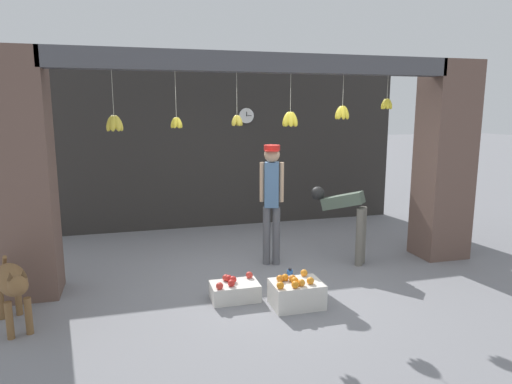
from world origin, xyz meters
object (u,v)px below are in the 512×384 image
shopkeeper (272,194)px  wall_clock (246,116)px  fruit_crate_oranges (296,293)px  water_bottle (290,279)px  dog (12,283)px  worker_stooping (346,214)px  fruit_crate_apples (235,290)px

shopkeeper → wall_clock: wall_clock is taller
fruit_crate_oranges → shopkeeper: bearing=84.2°
water_bottle → dog: bearing=-175.5°
shopkeeper → water_bottle: (-0.05, -0.95, -0.92)m
dog → water_bottle: bearing=72.9°
dog → shopkeeper: shopkeeper is taller
shopkeeper → fruit_crate_oranges: shopkeeper is taller
dog → wall_clock: 5.16m
worker_stooping → fruit_crate_apples: 2.18m
shopkeeper → worker_stooping: shopkeeper is taller
fruit_crate_oranges → fruit_crate_apples: fruit_crate_oranges is taller
dog → worker_stooping: size_ratio=0.91×
shopkeeper → water_bottle: 1.32m
water_bottle → wall_clock: (0.28, 3.32, 1.99)m
fruit_crate_apples → water_bottle: fruit_crate_apples is taller
shopkeeper → wall_clock: (0.23, 2.37, 1.07)m
worker_stooping → fruit_crate_apples: worker_stooping is taller
worker_stooping → fruit_crate_oranges: 1.86m
shopkeeper → worker_stooping: (1.08, -0.18, -0.31)m
dog → wall_clock: (3.37, 3.56, 1.62)m
dog → fruit_crate_apples: dog is taller
fruit_crate_oranges → water_bottle: 0.52m
dog → fruit_crate_oranges: dog is taller
dog → shopkeeper: bearing=89.1°
worker_stooping → wall_clock: 3.02m
worker_stooping → water_bottle: bearing=167.4°
shopkeeper → wall_clock: size_ratio=5.78×
worker_stooping → fruit_crate_oranges: worker_stooping is taller
worker_stooping → water_bottle: worker_stooping is taller
dog → fruit_crate_oranges: 3.02m
dog → shopkeeper: 3.40m
worker_stooping → wall_clock: bearing=61.7°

